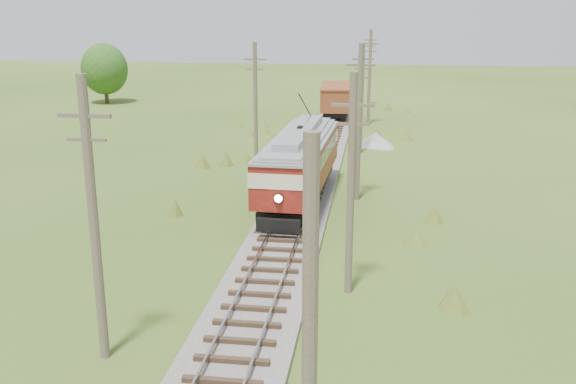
# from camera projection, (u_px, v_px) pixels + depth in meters

# --- Properties ---
(railbed_main) EXTENTS (3.60, 96.00, 0.57)m
(railbed_main) POSITION_uv_depth(u_px,v_px,m) (308.00, 181.00, 40.97)
(railbed_main) COLOR #605B54
(railbed_main) RESTS_ON ground
(streetcar) EXTENTS (3.49, 12.97, 5.89)m
(streetcar) POSITION_uv_depth(u_px,v_px,m) (300.00, 159.00, 35.92)
(streetcar) COLOR black
(streetcar) RESTS_ON ground
(gondola) EXTENTS (3.28, 8.89, 2.91)m
(gondola) POSITION_uv_depth(u_px,v_px,m) (336.00, 98.00, 65.21)
(gondola) COLOR black
(gondola) RESTS_ON ground
(gravel_pile) EXTENTS (3.06, 3.25, 1.11)m
(gravel_pile) POSITION_uv_depth(u_px,v_px,m) (377.00, 140.00, 52.50)
(gravel_pile) COLOR gray
(gravel_pile) RESTS_ON ground
(utility_pole_r_1) EXTENTS (0.30, 0.30, 8.80)m
(utility_pole_r_1) POSITION_uv_depth(u_px,v_px,m) (309.00, 368.00, 11.78)
(utility_pole_r_1) COLOR brown
(utility_pole_r_1) RESTS_ON ground
(utility_pole_r_2) EXTENTS (1.60, 0.30, 8.60)m
(utility_pole_r_2) POSITION_uv_depth(u_px,v_px,m) (351.00, 184.00, 24.14)
(utility_pole_r_2) COLOR brown
(utility_pole_r_2) RESTS_ON ground
(utility_pole_r_3) EXTENTS (1.60, 0.30, 9.00)m
(utility_pole_r_3) POSITION_uv_depth(u_px,v_px,m) (359.00, 122.00, 36.48)
(utility_pole_r_3) COLOR brown
(utility_pole_r_3) RESTS_ON ground
(utility_pole_r_4) EXTENTS (1.60, 0.30, 8.40)m
(utility_pole_r_4) POSITION_uv_depth(u_px,v_px,m) (362.00, 97.00, 48.98)
(utility_pole_r_4) COLOR brown
(utility_pole_r_4) RESTS_ON ground
(utility_pole_r_5) EXTENTS (1.60, 0.30, 8.90)m
(utility_pole_r_5) POSITION_uv_depth(u_px,v_px,m) (370.00, 77.00, 61.25)
(utility_pole_r_5) COLOR brown
(utility_pole_r_5) RESTS_ON ground
(utility_pole_r_6) EXTENTS (1.60, 0.30, 8.70)m
(utility_pole_r_6) POSITION_uv_depth(u_px,v_px,m) (369.00, 67.00, 73.69)
(utility_pole_r_6) COLOR brown
(utility_pole_r_6) RESTS_ON ground
(utility_pole_l_a) EXTENTS (1.60, 0.30, 9.00)m
(utility_pole_l_a) POSITION_uv_depth(u_px,v_px,m) (94.00, 220.00, 19.35)
(utility_pole_l_a) COLOR brown
(utility_pole_l_a) RESTS_ON ground
(utility_pole_l_b) EXTENTS (1.60, 0.30, 8.60)m
(utility_pole_l_b) POSITION_uv_depth(u_px,v_px,m) (255.00, 101.00, 46.13)
(utility_pole_l_b) COLOR brown
(utility_pole_l_b) RESTS_ON ground
(tree_mid_a) EXTENTS (5.46, 5.46, 7.03)m
(tree_mid_a) POSITION_uv_depth(u_px,v_px,m) (104.00, 69.00, 76.02)
(tree_mid_a) COLOR #38281C
(tree_mid_a) RESTS_ON ground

